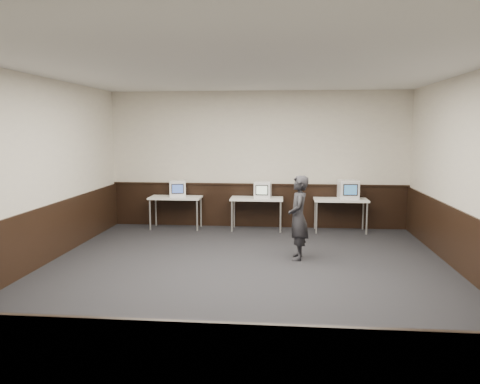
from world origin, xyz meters
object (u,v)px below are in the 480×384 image
object	(u,v)px
emac_right	(348,189)
person	(298,218)
desk_right	(341,202)
desk_center	(257,201)
desk_left	(176,200)
emac_center	(263,190)
emac_left	(178,189)

from	to	relation	value
emac_right	person	world-z (taller)	person
desk_right	desk_center	bearing A→B (deg)	180.00
person	desk_center	bearing A→B (deg)	-158.59
desk_left	emac_center	bearing A→B (deg)	-0.18
emac_center	emac_right	world-z (taller)	emac_right
emac_left	person	world-z (taller)	person
desk_right	emac_left	world-z (taller)	emac_left
emac_center	emac_right	xyz separation A→B (m)	(1.93, 0.04, 0.03)
desk_left	person	bearing A→B (deg)	-40.50
emac_left	emac_right	bearing A→B (deg)	-12.29
desk_left	emac_center	distance (m)	2.05
emac_center	emac_right	distance (m)	1.93
emac_left	person	distance (m)	3.66
desk_left	emac_center	size ratio (longest dim) A/B	2.83
desk_center	emac_right	size ratio (longest dim) A/B	2.46
desk_left	desk_center	distance (m)	1.90
desk_left	desk_right	distance (m)	3.80
desk_right	person	xyz separation A→B (m)	(-1.02, -2.37, 0.07)
emac_center	emac_right	size ratio (longest dim) A/B	0.87
emac_left	desk_right	bearing A→B (deg)	-12.84
emac_right	person	xyz separation A→B (m)	(-1.19, -2.41, -0.21)
desk_right	emac_center	world-z (taller)	emac_center
desk_center	emac_right	distance (m)	2.09
emac_center	desk_right	bearing A→B (deg)	3.54
emac_right	emac_left	bearing A→B (deg)	175.37
desk_center	person	world-z (taller)	person
desk_right	emac_center	bearing A→B (deg)	-179.79
desk_left	desk_right	bearing A→B (deg)	0.00
emac_right	emac_center	bearing A→B (deg)	176.76
desk_left	emac_center	world-z (taller)	emac_center
emac_left	emac_center	xyz separation A→B (m)	(1.99, -0.05, 0.00)
desk_left	emac_right	size ratio (longest dim) A/B	2.46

